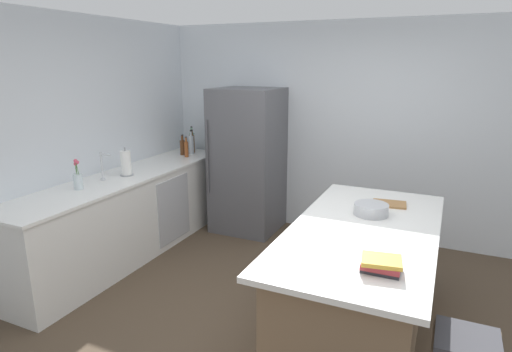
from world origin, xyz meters
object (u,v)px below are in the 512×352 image
object	(u,v)px
flower_vase	(78,179)
kitchen_island	(360,282)
refrigerator	(248,161)
whiskey_bottle	(192,143)
vinegar_bottle	(186,149)
gin_bottle	(192,141)
soda_bottle	(191,144)
syrup_bottle	(182,147)
paper_towel_roll	(126,163)
cookbook_stack	(381,265)
sink_faucet	(103,166)
mixing_bowl	(371,209)
cutting_board	(389,204)

from	to	relation	value
flower_vase	kitchen_island	bearing A→B (deg)	3.93
refrigerator	whiskey_bottle	xyz separation A→B (m)	(-0.88, 0.07, 0.15)
refrigerator	vinegar_bottle	xyz separation A→B (m)	(-0.78, -0.21, 0.13)
gin_bottle	soda_bottle	xyz separation A→B (m)	(0.11, -0.18, -0.01)
kitchen_island	syrup_bottle	distance (m)	3.17
kitchen_island	gin_bottle	bearing A→B (deg)	145.73
kitchen_island	vinegar_bottle	world-z (taller)	vinegar_bottle
refrigerator	soda_bottle	xyz separation A→B (m)	(-0.83, -0.02, 0.15)
refrigerator	syrup_bottle	world-z (taller)	refrigerator
refrigerator	syrup_bottle	distance (m)	0.92
kitchen_island	paper_towel_roll	world-z (taller)	paper_towel_roll
kitchen_island	soda_bottle	size ratio (longest dim) A/B	6.81
vinegar_bottle	cookbook_stack	size ratio (longest dim) A/B	1.03
syrup_bottle	refrigerator	bearing A→B (deg)	7.49
kitchen_island	syrup_bottle	bearing A→B (deg)	149.67
paper_towel_roll	flower_vase	bearing A→B (deg)	-96.10
sink_faucet	paper_towel_roll	xyz separation A→B (m)	(0.08, 0.26, -0.02)
vinegar_bottle	soda_bottle	bearing A→B (deg)	103.98
mixing_bowl	cutting_board	xyz separation A→B (m)	(0.10, 0.32, -0.04)
vinegar_bottle	gin_bottle	bearing A→B (deg)	112.36
paper_towel_roll	gin_bottle	size ratio (longest dim) A/B	0.92
refrigerator	cutting_board	world-z (taller)	refrigerator
paper_towel_roll	cookbook_stack	world-z (taller)	paper_towel_roll
whiskey_bottle	cutting_board	distance (m)	2.99
flower_vase	cutting_board	world-z (taller)	flower_vase
vinegar_bottle	cutting_board	xyz separation A→B (m)	(2.67, -0.85, -0.12)
sink_faucet	cutting_board	xyz separation A→B (m)	(2.81, 0.48, -0.16)
sink_faucet	flower_vase	size ratio (longest dim) A/B	0.99
vinegar_bottle	cookbook_stack	world-z (taller)	vinegar_bottle
gin_bottle	vinegar_bottle	bearing A→B (deg)	-67.64
kitchen_island	refrigerator	size ratio (longest dim) A/B	1.19
kitchen_island	vinegar_bottle	distance (m)	3.03
whiskey_bottle	mixing_bowl	xyz separation A→B (m)	(2.66, -1.45, -0.10)
paper_towel_roll	cutting_board	size ratio (longest dim) A/B	1.03
flower_vase	soda_bottle	xyz separation A→B (m)	(0.08, 1.86, 0.03)
syrup_bottle	cookbook_stack	world-z (taller)	syrup_bottle
cutting_board	vinegar_bottle	bearing A→B (deg)	162.35
gin_bottle	cutting_board	xyz separation A→B (m)	(2.82, -1.22, -0.14)
flower_vase	paper_towel_roll	size ratio (longest dim) A/B	0.97
mixing_bowl	syrup_bottle	bearing A→B (deg)	154.88
sink_faucet	mixing_bowl	distance (m)	2.72
flower_vase	vinegar_bottle	xyz separation A→B (m)	(0.13, 1.67, 0.01)
syrup_bottle	cookbook_stack	bearing A→B (deg)	-37.40
sink_faucet	cutting_board	distance (m)	2.86
syrup_bottle	soda_bottle	bearing A→B (deg)	53.62
kitchen_island	refrigerator	bearing A→B (deg)	136.58
kitchen_island	flower_vase	xyz separation A→B (m)	(-2.70, -0.19, 0.56)
cookbook_stack	gin_bottle	bearing A→B (deg)	139.59
soda_bottle	vinegar_bottle	bearing A→B (deg)	-76.02
vinegar_bottle	cutting_board	distance (m)	2.81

